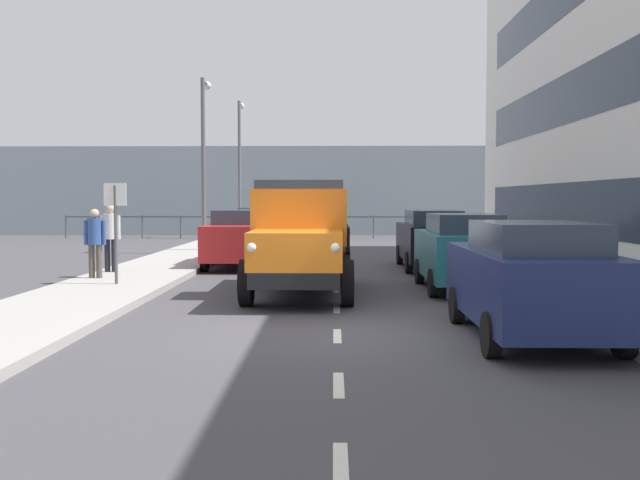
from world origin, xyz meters
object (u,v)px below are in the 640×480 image
Objects in this scene: car_silver_oppositeside_2 at (273,224)px; car_red_oppositeside_0 at (241,238)px; pedestrian_couple_b at (95,238)px; truck_vintage_orange at (300,241)px; lamp_post_promenade at (204,148)px; pedestrian_with_bag at (110,232)px; street_sign at (115,215)px; car_white_oppositeside_1 at (261,229)px; car_black_kerbside_2 at (432,238)px; lamp_post_far at (240,156)px; car_navy_kerbside_near at (531,278)px; car_teal_kerbside_1 at (462,251)px.

car_red_oppositeside_0 is at bearing 90.00° from car_silver_oppositeside_2.
car_red_oppositeside_0 is at bearing -125.18° from pedestrian_couple_b.
lamp_post_promenade is at bearing -70.98° from truck_vintage_orange.
street_sign is at bearing 109.61° from pedestrian_with_bag.
car_white_oppositeside_1 is 2.71× the size of pedestrian_couple_b.
truck_vintage_orange is 12.41m from car_white_oppositeside_1.
truck_vintage_orange is at bearing 59.78° from car_black_kerbside_2.
car_white_oppositeside_1 is at bearing -100.56° from street_sign.
pedestrian_with_bag is 18.67m from lamp_post_far.
car_silver_oppositeside_2 is 15.95m from pedestrian_couple_b.
car_white_oppositeside_1 is 10.56m from lamp_post_far.
car_navy_kerbside_near is at bearing 142.23° from pedestrian_couple_b.
car_navy_kerbside_near is 10.90m from pedestrian_couple_b.
pedestrian_couple_b is (8.61, -1.01, 0.23)m from car_teal_kerbside_1.
lamp_post_promenade is at bearing 89.77° from lamp_post_far.
car_silver_oppositeside_2 is at bearing -97.09° from street_sign.
lamp_post_promenade is at bearing -37.21° from car_black_kerbside_2.
car_teal_kerbside_1 is 0.62× the size of lamp_post_promenade.
car_silver_oppositeside_2 is 5.72m from lamp_post_far.
truck_vintage_orange is at bearing 144.44° from pedestrian_with_bag.
lamp_post_promenade is (4.14, -12.02, 2.78)m from truck_vintage_orange.
car_navy_kerbside_near is at bearing 104.18° from car_silver_oppositeside_2.
lamp_post_promenade reaches higher than car_red_oppositeside_0.
car_navy_kerbside_near is at bearing 90.00° from car_teal_kerbside_1.
lamp_post_far reaches higher than pedestrian_couple_b.
pedestrian_with_bag is (5.11, -3.65, 0.01)m from truck_vintage_orange.
car_navy_kerbside_near is 0.95× the size of car_black_kerbside_2.
car_navy_kerbside_near and car_red_oppositeside_0 have the same top height.
car_navy_kerbside_near is at bearing 115.09° from lamp_post_promenade.
car_silver_oppositeside_2 is (5.64, -11.71, 0.00)m from car_black_kerbside_2.
car_black_kerbside_2 is at bearing 115.73° from car_silver_oppositeside_2.
street_sign reaches higher than car_navy_kerbside_near.
car_red_oppositeside_0 is 0.86× the size of car_silver_oppositeside_2.
car_navy_kerbside_near is 2.54× the size of pedestrian_couple_b.
lamp_post_far is (7.68, -26.52, 3.32)m from car_navy_kerbside_near.
lamp_post_far reaches higher than car_black_kerbside_2.
car_white_oppositeside_1 is 2.55× the size of pedestrian_with_bag.
pedestrian_with_bag is (3.05, 14.21, 0.29)m from car_silver_oppositeside_2.
pedestrian_couple_b is 0.94× the size of pedestrian_with_bag.
street_sign is (0.06, 21.06, -2.53)m from lamp_post_far.
car_white_oppositeside_1 is 10.47m from pedestrian_couple_b.
car_navy_kerbside_near is 0.94× the size of car_white_oppositeside_1.
car_red_oppositeside_0 and car_white_oppositeside_1 have the same top height.
pedestrian_couple_b reaches higher than car_navy_kerbside_near.
car_red_oppositeside_0 and car_silver_oppositeside_2 have the same top height.
pedestrian_couple_b is 0.26× the size of lamp_post_promenade.
car_red_oppositeside_0 is at bearing -42.78° from car_teal_kerbside_1.
street_sign is at bearing 79.44° from car_white_oppositeside_1.
car_white_oppositeside_1 is 2.00× the size of street_sign.
car_silver_oppositeside_2 is 17.02m from street_sign.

